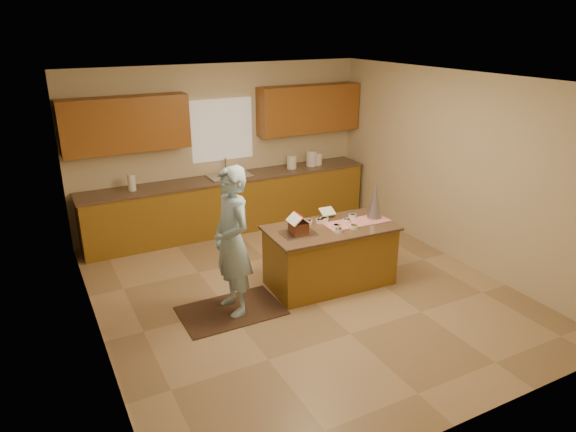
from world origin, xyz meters
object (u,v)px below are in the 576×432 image
Objects in this scene: tinsel_tree at (375,201)px; gingerbread_house at (298,226)px; island_base at (330,257)px; boy at (232,242)px.

tinsel_tree is 1.88× the size of gingerbread_house.
island_base is 1.49m from boy.
island_base is 0.97m from tinsel_tree.
boy reaches higher than island_base.
boy is (-2.09, -0.07, -0.15)m from tinsel_tree.
boy is 6.92× the size of gingerbread_house.
tinsel_tree is at bearing 87.69° from boy.
tinsel_tree is at bearing 1.66° from gingerbread_house.
gingerbread_house reaches higher than island_base.
boy is at bearing -177.60° from gingerbread_house.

